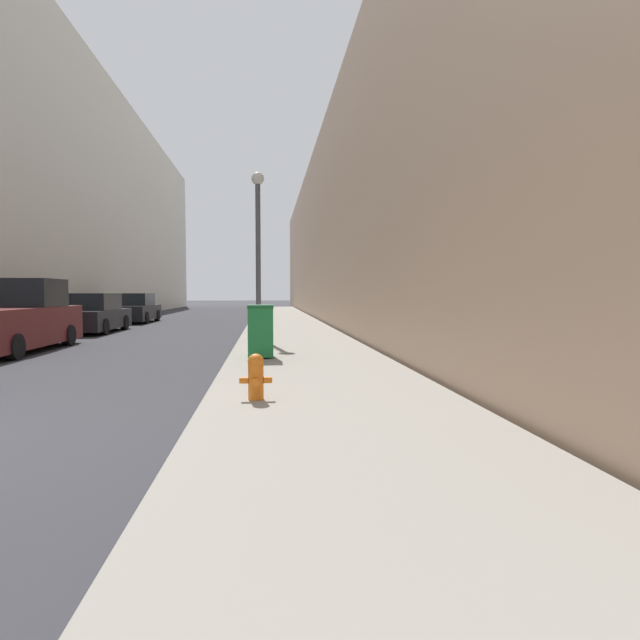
{
  "coord_description": "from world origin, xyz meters",
  "views": [
    {
      "loc": [
        4.62,
        -5.22,
        1.63
      ],
      "look_at": [
        6.97,
        16.65,
        0.43
      ],
      "focal_mm": 28.0,
      "sensor_mm": 36.0,
      "label": 1
    }
  ],
  "objects_px": {
    "pickup_truck": "(10,321)",
    "parked_sedan_far": "(135,309)",
    "lamppost": "(258,244)",
    "fire_hydrant": "(256,376)",
    "parked_sedan_near": "(93,315)",
    "trash_bin": "(261,331)"
  },
  "relations": [
    {
      "from": "fire_hydrant",
      "to": "trash_bin",
      "type": "relative_size",
      "value": 0.53
    },
    {
      "from": "pickup_truck",
      "to": "parked_sedan_far",
      "type": "relative_size",
      "value": 1.18
    },
    {
      "from": "fire_hydrant",
      "to": "parked_sedan_far",
      "type": "bearing_deg",
      "value": 108.26
    },
    {
      "from": "trash_bin",
      "to": "lamppost",
      "type": "relative_size",
      "value": 0.23
    },
    {
      "from": "lamppost",
      "to": "parked_sedan_far",
      "type": "xyz_separation_m",
      "value": [
        -6.91,
        11.91,
        -2.47
      ]
    },
    {
      "from": "lamppost",
      "to": "parked_sedan_far",
      "type": "relative_size",
      "value": 1.18
    },
    {
      "from": "lamppost",
      "to": "parked_sedan_far",
      "type": "distance_m",
      "value": 13.98
    },
    {
      "from": "parked_sedan_near",
      "to": "parked_sedan_far",
      "type": "bearing_deg",
      "value": 90.52
    },
    {
      "from": "trash_bin",
      "to": "lamppost",
      "type": "bearing_deg",
      "value": 91.44
    },
    {
      "from": "parked_sedan_near",
      "to": "parked_sedan_far",
      "type": "distance_m",
      "value": 6.85
    },
    {
      "from": "trash_bin",
      "to": "pickup_truck",
      "type": "relative_size",
      "value": 0.23
    },
    {
      "from": "trash_bin",
      "to": "parked_sedan_far",
      "type": "bearing_deg",
      "value": 112.76
    },
    {
      "from": "trash_bin",
      "to": "lamppost",
      "type": "xyz_separation_m",
      "value": [
        -0.12,
        4.84,
        2.44
      ]
    },
    {
      "from": "fire_hydrant",
      "to": "pickup_truck",
      "type": "bearing_deg",
      "value": 132.05
    },
    {
      "from": "trash_bin",
      "to": "parked_sedan_near",
      "type": "relative_size",
      "value": 0.26
    },
    {
      "from": "pickup_truck",
      "to": "fire_hydrant",
      "type": "bearing_deg",
      "value": -47.95
    },
    {
      "from": "pickup_truck",
      "to": "parked_sedan_near",
      "type": "xyz_separation_m",
      "value": [
        -0.06,
        6.77,
        -0.12
      ]
    },
    {
      "from": "fire_hydrant",
      "to": "parked_sedan_near",
      "type": "relative_size",
      "value": 0.14
    },
    {
      "from": "trash_bin",
      "to": "pickup_truck",
      "type": "height_order",
      "value": "pickup_truck"
    },
    {
      "from": "fire_hydrant",
      "to": "lamppost",
      "type": "distance_m",
      "value": 9.74
    },
    {
      "from": "pickup_truck",
      "to": "lamppost",
      "type": "bearing_deg",
      "value": 14.18
    },
    {
      "from": "trash_bin",
      "to": "lamppost",
      "type": "height_order",
      "value": "lamppost"
    }
  ]
}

